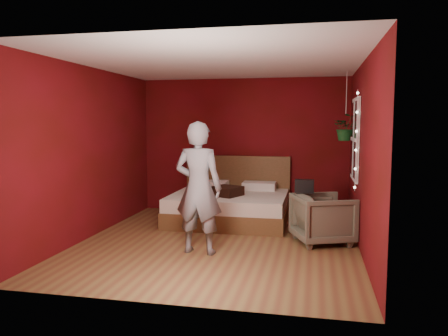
# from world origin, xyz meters

# --- Properties ---
(floor) EXTENTS (4.50, 4.50, 0.00)m
(floor) POSITION_xyz_m (0.00, 0.00, 0.00)
(floor) COLOR brown
(floor) RESTS_ON ground
(room_walls) EXTENTS (4.04, 4.54, 2.62)m
(room_walls) POSITION_xyz_m (0.00, 0.00, 1.68)
(room_walls) COLOR maroon
(room_walls) RESTS_ON ground
(window) EXTENTS (0.05, 0.97, 1.27)m
(window) POSITION_xyz_m (1.97, 0.90, 1.50)
(window) COLOR white
(window) RESTS_ON room_walls
(fairy_lights) EXTENTS (0.04, 0.04, 1.45)m
(fairy_lights) POSITION_xyz_m (1.94, 0.38, 1.50)
(fairy_lights) COLOR silver
(fairy_lights) RESTS_ON room_walls
(bed) EXTENTS (2.03, 1.72, 1.11)m
(bed) POSITION_xyz_m (-0.10, 1.43, 0.29)
(bed) COLOR brown
(bed) RESTS_ON ground
(person) EXTENTS (0.68, 0.47, 1.78)m
(person) POSITION_xyz_m (-0.15, -0.55, 0.89)
(person) COLOR slate
(person) RESTS_ON ground
(armchair) EXTENTS (1.02, 1.00, 0.72)m
(armchair) POSITION_xyz_m (1.50, 0.30, 0.36)
(armchair) COLOR #6B6A54
(armchair) RESTS_ON ground
(handbag) EXTENTS (0.28, 0.15, 0.20)m
(handbag) POSITION_xyz_m (1.22, 0.40, 0.82)
(handbag) COLOR black
(handbag) RESTS_ON armchair
(throw_pillow) EXTENTS (0.59, 0.59, 0.16)m
(throw_pillow) POSITION_xyz_m (-0.11, 1.14, 0.59)
(throw_pillow) COLOR black
(throw_pillow) RESTS_ON bed
(hanging_plant) EXTENTS (0.44, 0.39, 1.15)m
(hanging_plant) POSITION_xyz_m (1.86, 1.44, 1.68)
(hanging_plant) COLOR silver
(hanging_plant) RESTS_ON room_walls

